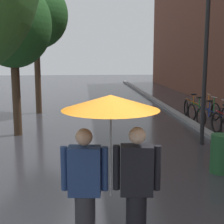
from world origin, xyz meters
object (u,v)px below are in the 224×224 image
at_px(couple_under_umbrella, 111,148).
at_px(litter_bin, 221,154).
at_px(street_tree_1, 13,25).
at_px(parked_bicycle_7, 198,107).
at_px(parked_bicycle_5, 214,116).
at_px(street_tree_2, 35,15).
at_px(street_lamp_post, 206,53).
at_px(parked_bicycle_6, 204,111).

height_order(couple_under_umbrella, litter_bin, couple_under_umbrella).
bearing_deg(street_tree_1, parked_bicycle_7, 21.38).
bearing_deg(parked_bicycle_5, couple_under_umbrella, -120.51).
height_order(parked_bicycle_5, litter_bin, parked_bicycle_5).
xyz_separation_m(street_tree_2, parked_bicycle_5, (6.71, -3.35, -3.85)).
height_order(street_tree_2, street_lamp_post, street_tree_2).
xyz_separation_m(parked_bicycle_5, street_lamp_post, (-1.32, -2.37, 2.22)).
height_order(parked_bicycle_6, litter_bin, parked_bicycle_6).
bearing_deg(street_tree_1, parked_bicycle_5, 6.18).
height_order(parked_bicycle_6, parked_bicycle_7, same).
bearing_deg(couple_under_umbrella, litter_bin, 46.55).
height_order(street_lamp_post, litter_bin, street_lamp_post).
bearing_deg(couple_under_umbrella, street_tree_2, 102.18).
bearing_deg(couple_under_umbrella, parked_bicycle_5, 59.49).
height_order(parked_bicycle_6, street_lamp_post, street_lamp_post).
xyz_separation_m(couple_under_umbrella, litter_bin, (2.64, 2.79, -0.99)).
distance_m(parked_bicycle_5, couple_under_umbrella, 8.69).
bearing_deg(litter_bin, street_lamp_post, 79.47).
distance_m(street_tree_2, couple_under_umbrella, 11.38).
xyz_separation_m(street_tree_1, street_tree_2, (0.13, 4.09, 0.76)).
relative_size(parked_bicycle_5, parked_bicycle_7, 1.01).
distance_m(street_tree_2, parked_bicycle_6, 8.07).
relative_size(street_tree_1, litter_bin, 5.69).
distance_m(parked_bicycle_7, couple_under_umbrella, 10.48).
height_order(street_tree_1, parked_bicycle_6, street_tree_1).
bearing_deg(street_tree_1, parked_bicycle_6, 14.26).
distance_m(parked_bicycle_7, litter_bin, 6.88).
xyz_separation_m(parked_bicycle_5, parked_bicycle_7, (0.12, 1.98, 0.00)).
distance_m(street_tree_1, street_lamp_post, 5.82).
bearing_deg(couple_under_umbrella, parked_bicycle_6, 62.60).
distance_m(parked_bicycle_6, couple_under_umbrella, 9.55).
distance_m(street_tree_1, couple_under_umbrella, 7.42).
relative_size(parked_bicycle_5, parked_bicycle_6, 1.01).
bearing_deg(parked_bicycle_6, street_tree_2, 160.63).
relative_size(street_tree_1, couple_under_umbrella, 2.33).
height_order(street_tree_1, parked_bicycle_5, street_tree_1).
bearing_deg(parked_bicycle_7, street_tree_1, -158.62).
xyz_separation_m(parked_bicycle_7, litter_bin, (-1.86, -6.63, 0.05)).
height_order(street_tree_2, parked_bicycle_7, street_tree_2).
bearing_deg(couple_under_umbrella, street_lamp_post, 58.82).
height_order(parked_bicycle_7, couple_under_umbrella, couple_under_umbrella).
distance_m(parked_bicycle_7, street_lamp_post, 5.09).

